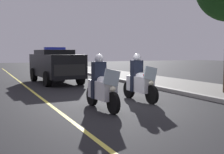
% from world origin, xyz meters
% --- Properties ---
extents(ground_plane, '(80.00, 80.00, 0.00)m').
position_xyz_m(ground_plane, '(0.00, 0.00, 0.00)').
color(ground_plane, black).
extents(curb_strip, '(48.00, 0.24, 0.15)m').
position_xyz_m(curb_strip, '(0.00, 3.47, 0.07)').
color(curb_strip, '#9E9B93').
rests_on(curb_strip, ground).
extents(lane_stripe_center, '(48.00, 0.12, 0.01)m').
position_xyz_m(lane_stripe_center, '(0.00, -2.12, 0.00)').
color(lane_stripe_center, '#E0D14C').
rests_on(lane_stripe_center, ground).
extents(police_motorcycle_lead_left, '(2.14, 0.60, 1.72)m').
position_xyz_m(police_motorcycle_lead_left, '(0.65, -0.83, 0.70)').
color(police_motorcycle_lead_left, black).
rests_on(police_motorcycle_lead_left, ground).
extents(police_motorcycle_lead_right, '(2.14, 0.60, 1.72)m').
position_xyz_m(police_motorcycle_lead_right, '(-0.23, 1.04, 0.70)').
color(police_motorcycle_lead_right, black).
rests_on(police_motorcycle_lead_right, ground).
extents(police_suv, '(5.00, 2.29, 2.05)m').
position_xyz_m(police_suv, '(-7.43, -0.31, 1.07)').
color(police_suv, black).
rests_on(police_suv, ground).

